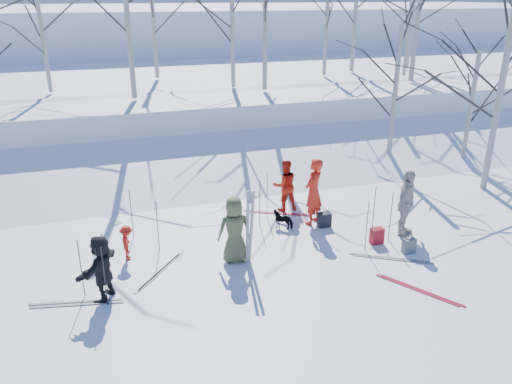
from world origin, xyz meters
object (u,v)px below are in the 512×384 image
object	(u,v)px
skier_cream_east	(406,203)
backpack_dark	(324,220)
skier_red_north	(313,192)
backpack_grey	(409,246)
skier_redor_behind	(285,185)
skier_olive_center	(235,230)
skier_red_seated	(127,243)
dog	(283,219)
skier_grey_west	(102,268)
backpack_red	(377,236)

from	to	relation	value
skier_cream_east	backpack_dark	bearing A→B (deg)	109.02
skier_red_north	backpack_grey	bearing A→B (deg)	85.02
skier_red_north	backpack_dark	world-z (taller)	skier_red_north
skier_redor_behind	skier_cream_east	size ratio (longest dim) A/B	0.86
skier_olive_center	skier_redor_behind	bearing A→B (deg)	-129.12
skier_olive_center	skier_red_north	distance (m)	2.99
skier_red_seated	backpack_grey	distance (m)	6.92
dog	backpack_dark	xyz separation A→B (m)	(1.12, -0.27, -0.05)
skier_cream_east	skier_grey_west	distance (m)	7.75
skier_olive_center	backpack_dark	world-z (taller)	skier_olive_center
skier_red_north	skier_red_seated	bearing A→B (deg)	-33.22
skier_cream_east	dog	xyz separation A→B (m)	(-2.91, 1.37, -0.65)
skier_red_north	skier_cream_east	xyz separation A→B (m)	(2.02, -1.40, -0.05)
skier_cream_east	skier_grey_west	world-z (taller)	skier_cream_east
skier_cream_east	backpack_dark	world-z (taller)	skier_cream_east
skier_red_seated	skier_cream_east	size ratio (longest dim) A/B	0.49
skier_red_seated	skier_cream_east	distance (m)	7.18
backpack_red	backpack_dark	world-z (taller)	backpack_red
backpack_red	backpack_dark	size ratio (longest dim) A/B	1.05
skier_red_seated	backpack_dark	bearing A→B (deg)	-82.39
backpack_red	backpack_dark	bearing A→B (deg)	122.63
skier_redor_behind	backpack_red	size ratio (longest dim) A/B	3.69
skier_red_north	backpack_dark	xyz separation A→B (m)	(0.23, -0.31, -0.75)
skier_redor_behind	backpack_grey	world-z (taller)	skier_redor_behind
skier_red_north	skier_redor_behind	size ratio (longest dim) A/B	1.23
skier_red_north	backpack_dark	size ratio (longest dim) A/B	4.75
skier_olive_center	skier_redor_behind	xyz separation A→B (m)	(2.23, 2.51, -0.04)
skier_cream_east	backpack_red	world-z (taller)	skier_cream_east
skier_olive_center	skier_cream_east	size ratio (longest dim) A/B	0.91
skier_red_north	skier_red_seated	size ratio (longest dim) A/B	2.16
skier_grey_west	skier_olive_center	bearing A→B (deg)	135.69
skier_olive_center	skier_grey_west	world-z (taller)	skier_olive_center
skier_grey_west	backpack_grey	distance (m)	7.30
dog	skier_olive_center	bearing A→B (deg)	-15.68
skier_cream_east	backpack_red	bearing A→B (deg)	154.89
skier_red_north	skier_cream_east	world-z (taller)	skier_red_north
skier_redor_behind	backpack_dark	size ratio (longest dim) A/B	3.88
skier_grey_west	backpack_red	xyz separation A→B (m)	(6.78, 0.45, -0.52)
backpack_grey	skier_red_seated	bearing A→B (deg)	164.91
backpack_red	dog	bearing A→B (deg)	140.77
skier_red_seated	backpack_grey	world-z (taller)	skier_red_seated
skier_red_north	backpack_red	size ratio (longest dim) A/B	4.53
skier_redor_behind	skier_cream_east	xyz separation A→B (m)	(2.44, -2.51, 0.13)
skier_red_seated	skier_grey_west	bearing A→B (deg)	164.04
skier_cream_east	skier_red_north	bearing A→B (deg)	105.74
skier_red_north	backpack_grey	world-z (taller)	skier_red_north
skier_olive_center	backpack_grey	world-z (taller)	skier_olive_center
skier_grey_west	backpack_red	distance (m)	6.81
backpack_dark	dog	bearing A→B (deg)	166.28
skier_red_seated	skier_cream_east	bearing A→B (deg)	-91.80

